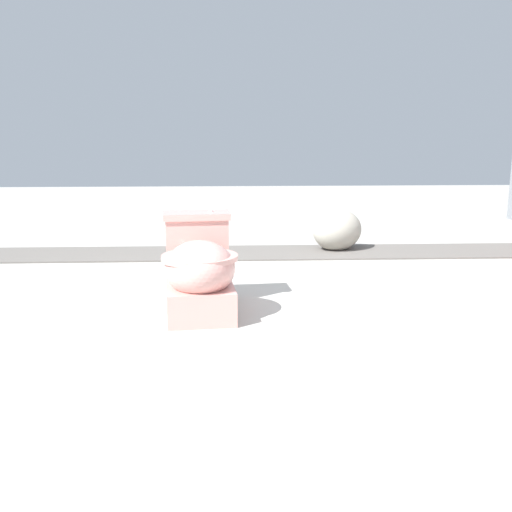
% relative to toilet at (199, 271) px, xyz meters
% --- Properties ---
extents(ground_plane, '(14.00, 14.00, 0.00)m').
position_rel_toilet_xyz_m(ground_plane, '(-0.27, 0.13, -0.22)').
color(ground_plane, '#A8A59E').
extents(gravel_strip, '(0.56, 8.00, 0.01)m').
position_rel_toilet_xyz_m(gravel_strip, '(-1.52, 0.63, -0.21)').
color(gravel_strip, '#605B56').
rests_on(gravel_strip, ground).
extents(toilet, '(0.66, 0.43, 0.52)m').
position_rel_toilet_xyz_m(toilet, '(0.00, 0.00, 0.00)').
color(toilet, '#E09E93').
rests_on(toilet, ground).
extents(boulder_near, '(0.49, 0.53, 0.33)m').
position_rel_toilet_xyz_m(boulder_near, '(-1.62, 1.03, -0.06)').
color(boulder_near, '#ADA899').
rests_on(boulder_near, ground).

